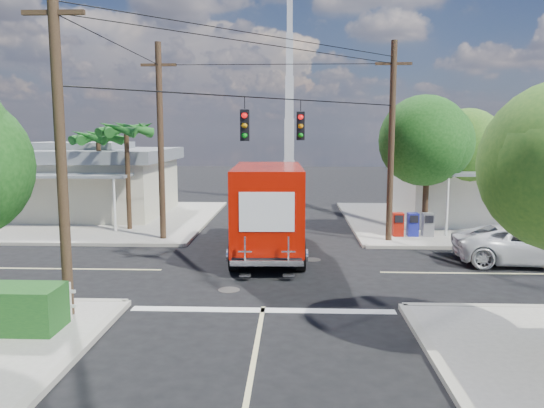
{
  "coord_description": "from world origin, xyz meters",
  "views": [
    {
      "loc": [
        0.87,
        -18.77,
        5.01
      ],
      "look_at": [
        0.0,
        2.0,
        2.2
      ],
      "focal_mm": 35.0,
      "sensor_mm": 36.0,
      "label": 1
    }
  ],
  "objects": [
    {
      "name": "building_nw",
      "position": [
        -12.0,
        12.46,
        2.22
      ],
      "size": [
        10.8,
        10.2,
        4.3
      ],
      "color": "beige",
      "rests_on": "sidewalk_nw"
    },
    {
      "name": "palm_nw_front",
      "position": [
        -7.5,
        7.5,
        5.04
      ],
      "size": [
        3.01,
        3.08,
        5.59
      ],
      "color": "#422D1C",
      "rests_on": "sidewalk_nw"
    },
    {
      "name": "delivery_truck",
      "position": [
        -0.2,
        2.93,
        1.87
      ],
      "size": [
        3.03,
        8.64,
        3.69
      ],
      "color": "black",
      "rests_on": "ground"
    },
    {
      "name": "palm_nw_back",
      "position": [
        -9.5,
        9.0,
        4.67
      ],
      "size": [
        3.01,
        3.08,
        5.19
      ],
      "color": "#422D1C",
      "rests_on": "sidewalk_nw"
    },
    {
      "name": "sidewalk_ne",
      "position": [
        10.88,
        10.88,
        0.07
      ],
      "size": [
        14.12,
        14.12,
        0.14
      ],
      "color": "#9A958B",
      "rests_on": "ground"
    },
    {
      "name": "vending_boxes",
      "position": [
        6.5,
        6.2,
        0.69
      ],
      "size": [
        1.9,
        0.5,
        1.1
      ],
      "color": "#9D1409",
      "rests_on": "sidewalk_ne"
    },
    {
      "name": "sidewalk_nw",
      "position": [
        -10.88,
        10.88,
        0.07
      ],
      "size": [
        14.12,
        14.12,
        0.14
      ],
      "color": "#9A958B",
      "rests_on": "ground"
    },
    {
      "name": "road_markings",
      "position": [
        0.0,
        -1.47,
        0.01
      ],
      "size": [
        32.0,
        32.0,
        0.01
      ],
      "color": "beige",
      "rests_on": "ground"
    },
    {
      "name": "parked_car",
      "position": [
        9.8,
        1.45,
        0.76
      ],
      "size": [
        5.64,
        2.98,
        1.51
      ],
      "primitive_type": "imported",
      "rotation": [
        0.0,
        0.0,
        1.48
      ],
      "color": "silver",
      "rests_on": "ground"
    },
    {
      "name": "tree_ne_front",
      "position": [
        7.21,
        6.76,
        4.77
      ],
      "size": [
        4.21,
        4.14,
        6.66
      ],
      "color": "#422D1C",
      "rests_on": "sidewalk_ne"
    },
    {
      "name": "radio_tower",
      "position": [
        0.5,
        20.0,
        5.64
      ],
      "size": [
        0.8,
        0.8,
        17.0
      ],
      "color": "silver",
      "rests_on": "ground"
    },
    {
      "name": "tree_ne_back",
      "position": [
        9.81,
        8.96,
        4.19
      ],
      "size": [
        3.77,
        3.66,
        5.82
      ],
      "color": "#422D1C",
      "rests_on": "sidewalk_ne"
    },
    {
      "name": "utility_poles",
      "position": [
        -1.58,
        1.6,
        4.67
      ],
      "size": [
        12.0,
        10.68,
        9.0
      ],
      "color": "#473321",
      "rests_on": "ground"
    },
    {
      "name": "building_ne",
      "position": [
        12.5,
        11.97,
        2.32
      ],
      "size": [
        11.8,
        10.2,
        4.5
      ],
      "color": "silver",
      "rests_on": "sidewalk_ne"
    },
    {
      "name": "ground",
      "position": [
        0.0,
        0.0,
        0.0
      ],
      "size": [
        120.0,
        120.0,
        0.0
      ],
      "primitive_type": "plane",
      "color": "black",
      "rests_on": "ground"
    }
  ]
}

